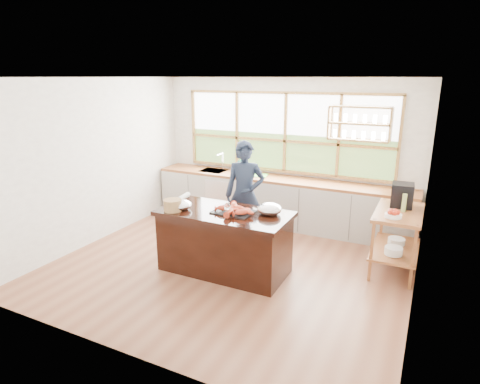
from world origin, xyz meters
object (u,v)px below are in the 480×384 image
Objects in this scene: island at (224,241)px; wicker_basket at (173,205)px; cook at (245,195)px; espresso_machine at (402,195)px.

island is 0.89m from wicker_basket.
wicker_basket reaches higher than island.
wicker_basket is at bearing -131.50° from cook.
island is at bearing -100.00° from cook.
cook is 6.93× the size of wicker_basket.
cook is at bearing 66.17° from wicker_basket.
espresso_machine is (2.19, 1.34, 0.62)m from island.
island is 7.33× the size of wicker_basket.
cook is (-0.13, 0.93, 0.42)m from island.
cook is at bearing 97.67° from island.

